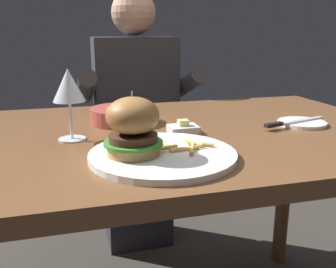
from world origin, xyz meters
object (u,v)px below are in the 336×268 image
diner_person (136,130)px  burger_sandwich (133,126)px  main_plate (163,155)px  wine_glass (69,87)px  table_knife (290,122)px  butter_dish (183,129)px  bread_plate (302,123)px  soup_bowl (121,114)px

diner_person → burger_sandwich: bearing=-100.9°
main_plate → wine_glass: (-0.18, 0.20, 0.13)m
burger_sandwich → diner_person: diner_person is taller
burger_sandwich → table_knife: bearing=18.9°
table_knife → butter_dish: butter_dish is taller
bread_plate → table_knife: size_ratio=0.61×
main_plate → table_knife: (0.42, 0.17, 0.01)m
burger_sandwich → bread_plate: size_ratio=0.96×
main_plate → soup_bowl: (-0.04, 0.35, 0.02)m
wine_glass → soup_bowl: 0.24m
bread_plate → main_plate: bearing=-159.0°
butter_dish → main_plate: bearing=-119.6°
wine_glass → bread_plate: size_ratio=1.28×
table_knife → butter_dish: bearing=176.4°
butter_dish → diner_person: (0.01, 0.72, -0.19)m
main_plate → soup_bowl: bearing=96.2°
soup_bowl → butter_dish: bearing=-48.5°
main_plate → bread_plate: bearing=21.0°
burger_sandwich → butter_dish: burger_sandwich is taller
burger_sandwich → butter_dish: 0.26m
burger_sandwich → wine_glass: 0.24m
main_plate → table_knife: table_knife is taller
table_knife → wine_glass: bearing=177.1°
wine_glass → bread_plate: wine_glass is taller
main_plate → butter_dish: (0.11, 0.18, 0.00)m
wine_glass → soup_bowl: size_ratio=0.97×
table_knife → main_plate: bearing=-158.4°
bread_plate → wine_glass: bearing=178.5°
soup_bowl → diner_person: 0.61m
wine_glass → soup_bowl: (0.15, 0.15, -0.11)m
burger_sandwich → butter_dish: bearing=47.6°
bread_plate → table_knife: (-0.05, -0.01, 0.01)m
burger_sandwich → butter_dish: size_ratio=1.71×
bread_plate → soup_bowl: soup_bowl is taller
soup_bowl → table_knife: bearing=-21.7°
butter_dish → burger_sandwich: bearing=-132.4°
soup_bowl → burger_sandwich: bearing=-94.2°
wine_glass → main_plate: bearing=-46.8°
table_knife → butter_dish: size_ratio=2.95×
bread_plate → butter_dish: butter_dish is taller
soup_bowl → diner_person: (0.15, 0.56, -0.20)m
burger_sandwich → bread_plate: burger_sandwich is taller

